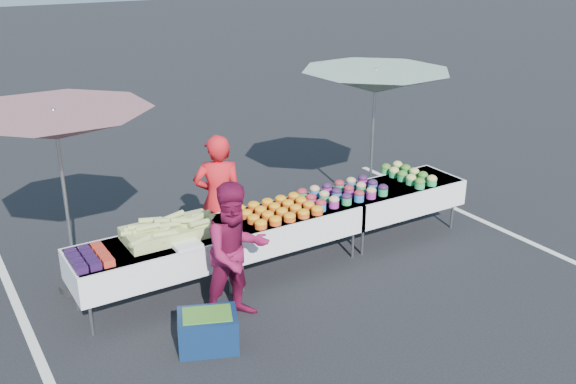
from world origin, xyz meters
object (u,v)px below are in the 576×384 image
table_center (288,223)px  vendor (219,200)px  table_right (397,195)px  umbrella_left (55,126)px  storage_bin (208,330)px  customer (236,253)px  table_left (153,257)px  umbrella_right (375,83)px

table_center → vendor: (-0.69, 0.55, 0.27)m
table_right → umbrella_left: size_ratio=0.66×
table_right → storage_bin: 3.66m
table_right → table_center: bearing=180.0°
customer → table_left: bearing=130.3°
vendor → customer: vendor is taller
table_left → umbrella_left: 1.79m
umbrella_right → table_right: bearing=-101.7°
table_left → storage_bin: 1.20m
table_left → table_right: bearing=0.0°
vendor → table_right: bearing=-170.1°
vendor → table_center: bearing=163.9°
table_center → umbrella_right: 2.56m
table_right → customer: 3.05m
table_left → table_right: size_ratio=1.00×
vendor → customer: size_ratio=1.07×
table_center → customer: (-1.14, -0.79, 0.21)m
table_center → table_right: bearing=0.0°
table_left → table_right: same height
table_center → storage_bin: 2.05m
table_center → vendor: bearing=141.6°
umbrella_right → storage_bin: bearing=-151.9°
table_left → umbrella_right: (3.77, 0.80, 1.44)m
vendor → umbrella_right: size_ratio=0.62×
table_right → umbrella_left: umbrella_left is taller
table_center → storage_bin: size_ratio=2.58×
table_right → storage_bin: bearing=-161.9°
table_right → umbrella_right: bearing=78.3°
table_right → customer: (-2.94, -0.79, 0.21)m
table_center → vendor: vendor is taller
table_left → umbrella_left: umbrella_left is taller
umbrella_right → table_center: bearing=-157.9°
table_center → customer: bearing=-145.3°
storage_bin → customer: bearing=55.4°
table_left → vendor: 1.27m
table_center → vendor: size_ratio=1.09×
table_center → table_right: size_ratio=1.00×
table_right → vendor: size_ratio=1.09×
table_left → table_right: (3.60, 0.00, 0.00)m
table_left → customer: size_ratio=1.17×
customer → storage_bin: size_ratio=2.21×
storage_bin → vendor: bearing=82.1°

